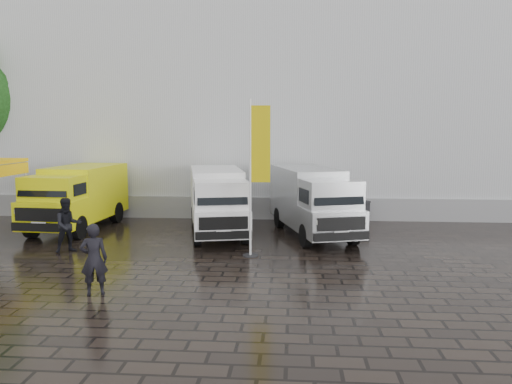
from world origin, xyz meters
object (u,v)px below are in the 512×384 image
(van_silver, at_px, (313,202))
(wheelie_bin, at_px, (362,212))
(person_front, at_px, (94,259))
(person_tent, at_px, (68,225))
(van_white, at_px, (217,202))
(van_yellow, at_px, (77,198))
(flagpole, at_px, (256,170))

(van_silver, xyz_separation_m, wheelie_bin, (2.24, 2.81, -0.79))
(person_front, height_order, person_tent, person_tent)
(van_white, height_order, wheelie_bin, van_white)
(person_tent, bearing_deg, wheelie_bin, -7.34)
(van_white, relative_size, person_front, 3.20)
(van_yellow, xyz_separation_m, person_tent, (1.31, -3.67, -0.36))
(van_silver, xyz_separation_m, flagpole, (-1.92, -3.35, 1.51))
(van_silver, height_order, person_tent, van_silver)
(van_yellow, height_order, person_front, van_yellow)
(wheelie_bin, bearing_deg, van_silver, -138.79)
(wheelie_bin, relative_size, person_tent, 0.53)
(van_yellow, bearing_deg, van_white, -1.48)
(van_silver, bearing_deg, person_tent, -174.44)
(van_yellow, distance_m, van_silver, 9.49)
(flagpole, bearing_deg, person_tent, 179.27)
(van_yellow, distance_m, van_white, 5.83)
(van_white, distance_m, wheelie_bin, 6.63)
(wheelie_bin, distance_m, person_front, 12.86)
(van_white, relative_size, person_tent, 3.17)
(van_yellow, xyz_separation_m, wheelie_bin, (11.72, 2.41, -0.79))
(van_silver, relative_size, wheelie_bin, 6.15)
(flagpole, bearing_deg, van_silver, 60.12)
(van_silver, relative_size, flagpole, 1.17)
(van_white, xyz_separation_m, person_front, (-1.94, -7.28, -0.35))
(van_yellow, xyz_separation_m, van_silver, (9.48, -0.41, 0.01))
(van_silver, distance_m, wheelie_bin, 3.68)
(van_white, distance_m, person_front, 7.54)
(van_yellow, relative_size, person_tent, 3.03)
(van_silver, bearing_deg, person_front, -143.51)
(van_silver, relative_size, person_front, 3.28)
(van_silver, bearing_deg, van_yellow, 161.30)
(van_yellow, height_order, wheelie_bin, van_yellow)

